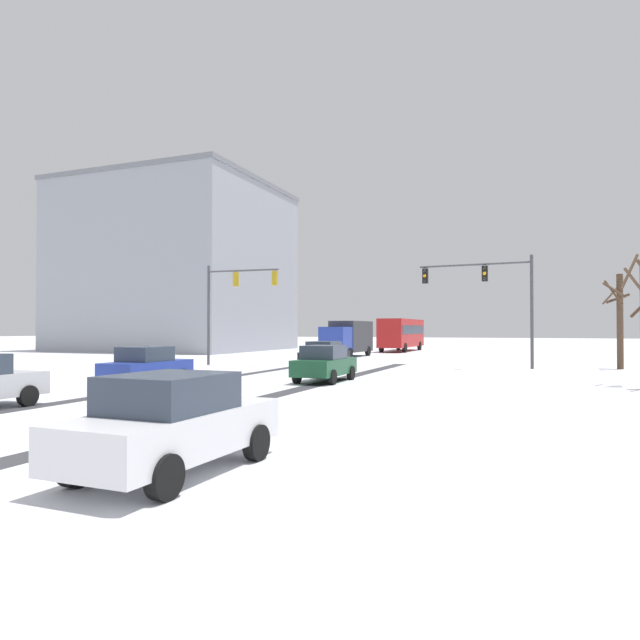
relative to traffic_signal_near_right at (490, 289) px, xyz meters
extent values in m
cube|color=#38383D|center=(-11.51, -13.42, -4.66)|extent=(0.73, 33.65, 0.01)
cube|color=#38383D|center=(-6.07, -13.42, -4.66)|extent=(0.81, 33.65, 0.01)
cube|color=white|center=(3.63, -14.95, -4.60)|extent=(4.00, 33.65, 0.12)
cylinder|color=#47474C|center=(2.23, -0.12, -1.41)|extent=(0.18, 0.18, 6.50)
cylinder|color=#47474C|center=(-0.94, 0.07, 1.44)|extent=(6.35, 0.51, 0.12)
cube|color=black|center=(-0.31, 0.03, 0.89)|extent=(0.33, 0.26, 0.90)
sphere|color=black|center=(-0.32, -0.12, 1.19)|extent=(0.20, 0.20, 0.20)
sphere|color=orange|center=(-0.32, -0.12, 0.89)|extent=(0.20, 0.20, 0.20)
sphere|color=black|center=(-0.32, -0.12, 0.59)|extent=(0.20, 0.20, 0.20)
cube|color=black|center=(-3.80, 0.25, 0.89)|extent=(0.33, 0.26, 0.90)
sphere|color=black|center=(-3.81, 0.09, 1.19)|extent=(0.20, 0.20, 0.20)
sphere|color=orange|center=(-3.81, 0.09, 0.89)|extent=(0.20, 0.20, 0.20)
sphere|color=black|center=(-3.81, 0.09, 0.59)|extent=(0.20, 0.20, 0.20)
cylinder|color=#47474C|center=(-17.56, -2.12, -1.41)|extent=(0.18, 0.18, 6.50)
cylinder|color=#47474C|center=(-15.10, -1.96, 1.44)|extent=(4.92, 0.45, 0.12)
cube|color=#B79319|center=(-15.59, -1.99, 0.89)|extent=(0.34, 0.26, 0.90)
sphere|color=black|center=(-15.60, -1.83, 1.19)|extent=(0.20, 0.20, 0.20)
sphere|color=orange|center=(-15.60, -1.83, 0.89)|extent=(0.20, 0.20, 0.20)
sphere|color=black|center=(-15.60, -1.83, 0.59)|extent=(0.20, 0.20, 0.20)
cube|color=#B79319|center=(-12.89, -1.81, 0.89)|extent=(0.34, 0.26, 0.90)
sphere|color=black|center=(-12.91, -1.65, 1.19)|extent=(0.20, 0.20, 0.20)
sphere|color=orange|center=(-12.91, -1.65, 0.89)|extent=(0.20, 0.20, 0.20)
sphere|color=black|center=(-12.91, -1.65, 0.59)|extent=(0.20, 0.20, 0.20)
cube|color=black|center=(-9.22, -2.58, -3.99)|extent=(1.78, 4.13, 0.70)
cube|color=#2D3847|center=(-9.22, -2.73, -3.34)|extent=(1.60, 1.93, 0.60)
cylinder|color=black|center=(-10.00, -1.29, -4.34)|extent=(0.23, 0.64, 0.64)
cylinder|color=black|center=(-8.38, -1.32, -4.34)|extent=(0.23, 0.64, 0.64)
cylinder|color=black|center=(-10.05, -3.83, -4.34)|extent=(0.23, 0.64, 0.64)
cylinder|color=black|center=(-8.44, -3.86, -4.34)|extent=(0.23, 0.64, 0.64)
cube|color=#194C2D|center=(-6.28, -10.21, -3.99)|extent=(1.73, 4.11, 0.70)
cube|color=#2D3847|center=(-6.28, -10.36, -3.34)|extent=(1.58, 1.91, 0.60)
cylinder|color=black|center=(-7.10, -8.95, -4.34)|extent=(0.23, 0.64, 0.64)
cylinder|color=black|center=(-5.48, -8.94, -4.34)|extent=(0.23, 0.64, 0.64)
cylinder|color=black|center=(-7.08, -11.49, -4.34)|extent=(0.23, 0.64, 0.64)
cylinder|color=black|center=(-5.46, -11.48, -4.34)|extent=(0.23, 0.64, 0.64)
cube|color=#233899|center=(-12.43, -14.64, -3.99)|extent=(1.71, 4.10, 0.70)
cube|color=#2D3847|center=(-12.43, -14.79, -3.34)|extent=(1.57, 1.90, 0.60)
cylinder|color=black|center=(-13.24, -13.36, -4.34)|extent=(0.22, 0.64, 0.64)
cylinder|color=black|center=(-11.62, -13.37, -4.34)|extent=(0.22, 0.64, 0.64)
cylinder|color=black|center=(-13.24, -15.90, -4.34)|extent=(0.22, 0.64, 0.64)
cylinder|color=black|center=(-11.63, -15.91, -4.34)|extent=(0.22, 0.64, 0.64)
cylinder|color=black|center=(-11.78, -21.01, -4.34)|extent=(0.23, 0.64, 0.64)
cube|color=silver|center=(-2.86, -25.92, -3.99)|extent=(1.80, 4.14, 0.70)
cube|color=#2D3847|center=(-2.87, -26.07, -3.34)|extent=(1.61, 1.94, 0.60)
cylinder|color=black|center=(-3.64, -24.63, -4.34)|extent=(0.24, 0.65, 0.64)
cylinder|color=black|center=(-2.02, -24.67, -4.34)|extent=(0.24, 0.65, 0.64)
cylinder|color=black|center=(-3.70, -27.17, -4.34)|extent=(0.24, 0.65, 0.64)
cylinder|color=black|center=(-2.09, -27.22, -4.34)|extent=(0.24, 0.65, 0.64)
cube|color=#B21E1E|center=(-11.07, 25.02, -2.73)|extent=(2.51, 11.00, 2.90)
cube|color=#283342|center=(-11.07, 25.02, -2.38)|extent=(2.55, 10.12, 0.90)
cylinder|color=black|center=(-9.89, 21.16, -4.18)|extent=(0.30, 0.96, 0.96)
cylinder|color=black|center=(-12.27, 21.17, -4.18)|extent=(0.30, 0.96, 0.96)
cylinder|color=black|center=(-9.88, 28.31, -4.18)|extent=(0.30, 0.96, 0.96)
cylinder|color=black|center=(-12.26, 28.32, -4.18)|extent=(0.30, 0.96, 0.96)
cube|color=#233899|center=(-12.58, 8.53, -3.19)|extent=(2.16, 2.26, 2.10)
cube|color=#333338|center=(-12.47, 12.23, -2.94)|extent=(2.34, 5.26, 2.60)
cylinder|color=black|center=(-11.55, 8.95, -4.24)|extent=(0.30, 0.85, 0.84)
cylinder|color=black|center=(-13.57, 9.00, -4.24)|extent=(0.30, 0.85, 0.84)
cylinder|color=black|center=(-11.42, 13.64, -4.24)|extent=(0.30, 0.85, 0.84)
cylinder|color=black|center=(-13.45, 13.69, -4.24)|extent=(0.30, 0.85, 0.84)
cylinder|color=#4C3828|center=(6.01, -8.35, 0.00)|extent=(0.80, 1.03, 1.43)
cylinder|color=#4C3828|center=(7.00, 3.37, -1.88)|extent=(0.36, 0.36, 5.57)
cylinder|color=#4C3828|center=(6.54, 3.80, -0.33)|extent=(0.98, 1.05, 1.07)
cylinder|color=#4C3828|center=(6.63, 2.96, -0.20)|extent=(0.98, 0.90, 1.53)
cylinder|color=#4C3828|center=(7.63, 2.89, 0.54)|extent=(1.17, 1.44, 1.26)
cylinder|color=#4C3828|center=(6.96, 4.00, -0.49)|extent=(1.31, 0.24, 0.62)
cylinder|color=#4C3828|center=(6.64, 2.85, -0.05)|extent=(1.20, 0.89, 1.01)
cube|color=#9399A3|center=(-35.51, 19.32, 4.27)|extent=(21.27, 19.15, 17.86)
cube|color=slate|center=(-35.51, 19.32, 13.45)|extent=(21.57, 19.45, 0.50)
camera|label=1|loc=(2.73, -33.61, -2.31)|focal=31.56mm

